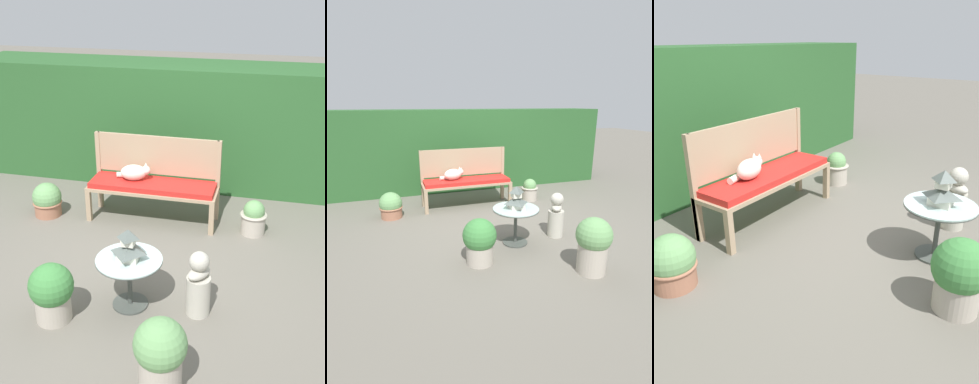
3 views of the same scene
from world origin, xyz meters
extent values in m
plane|color=#666056|center=(0.00, 0.00, 0.00)|extent=(30.00, 30.00, 0.00)
cube|color=#285628|center=(0.00, 2.41, 0.85)|extent=(6.40, 1.02, 1.70)
cube|color=tan|center=(-0.98, 0.77, 0.20)|extent=(0.06, 0.06, 0.40)
cube|color=tan|center=(0.55, 0.77, 0.20)|extent=(0.06, 0.06, 0.40)
cube|color=tan|center=(-0.98, 1.18, 0.20)|extent=(0.06, 0.06, 0.40)
cube|color=tan|center=(0.55, 1.18, 0.20)|extent=(0.06, 0.06, 0.40)
cube|color=tan|center=(-0.21, 0.97, 0.42)|extent=(1.60, 0.47, 0.04)
cube|color=red|center=(-0.21, 0.97, 0.48)|extent=(1.53, 0.44, 0.06)
cube|color=tan|center=(-0.99, 1.19, 0.52)|extent=(0.06, 0.06, 1.03)
cube|color=tan|center=(0.56, 1.19, 0.52)|extent=(0.06, 0.06, 1.03)
cube|color=tan|center=(-0.21, 1.19, 0.78)|extent=(1.53, 0.04, 0.49)
ellipsoid|color=silver|center=(-0.46, 1.00, 0.61)|extent=(0.35, 0.26, 0.20)
sphere|color=silver|center=(-0.31, 1.03, 0.64)|extent=(0.11, 0.11, 0.11)
cone|color=silver|center=(-0.32, 1.06, 0.70)|extent=(0.04, 0.04, 0.05)
cone|color=silver|center=(-0.31, 1.00, 0.70)|extent=(0.04, 0.04, 0.05)
cylinder|color=silver|center=(-0.61, 1.05, 0.54)|extent=(0.19, 0.11, 0.07)
cylinder|color=#424742|center=(0.02, -0.73, 0.01)|extent=(0.34, 0.34, 0.02)
cylinder|color=#424742|center=(0.02, -0.73, 0.24)|extent=(0.04, 0.04, 0.49)
cylinder|color=silver|center=(0.02, -0.73, 0.49)|extent=(0.61, 0.61, 0.01)
torus|color=#424742|center=(0.02, -0.73, 0.48)|extent=(0.61, 0.61, 0.02)
cube|color=silver|center=(0.02, -0.73, 0.54)|extent=(0.18, 0.18, 0.07)
pyramid|color=#56605B|center=(0.02, -0.73, 0.61)|extent=(0.25, 0.25, 0.08)
cube|color=silver|center=(0.02, -0.73, 0.68)|extent=(0.11, 0.11, 0.06)
pyramid|color=#56605B|center=(0.02, -0.73, 0.76)|extent=(0.15, 0.15, 0.09)
cylinder|color=#B7B2A3|center=(0.65, -0.70, 0.19)|extent=(0.22, 0.22, 0.38)
ellipsoid|color=#B7B2A3|center=(0.65, -0.70, 0.43)|extent=(0.25, 0.29, 0.10)
sphere|color=#B7B2A3|center=(0.65, -0.70, 0.55)|extent=(0.18, 0.18, 0.18)
cylinder|color=#ADA393|center=(-0.59, -1.09, 0.14)|extent=(0.32, 0.32, 0.28)
torus|color=#ADA393|center=(-0.59, -1.09, 0.27)|extent=(0.35, 0.35, 0.03)
sphere|color=#3D7F3D|center=(-0.59, -1.09, 0.35)|extent=(0.40, 0.40, 0.40)
cylinder|color=#9E664C|center=(-1.56, 0.78, 0.09)|extent=(0.34, 0.34, 0.19)
torus|color=#9E664C|center=(-1.56, 0.78, 0.17)|extent=(0.37, 0.37, 0.03)
sphere|color=#66995B|center=(-1.56, 0.78, 0.25)|extent=(0.37, 0.37, 0.37)
cylinder|color=#ADA393|center=(1.03, 0.92, 0.13)|extent=(0.29, 0.29, 0.25)
torus|color=#ADA393|center=(1.03, 0.92, 0.24)|extent=(0.32, 0.32, 0.03)
sphere|color=#66995B|center=(1.03, 0.92, 0.30)|extent=(0.25, 0.25, 0.25)
camera|label=1|loc=(1.19, -4.23, 2.84)|focal=45.00mm
camera|label=2|loc=(-1.49, -4.15, 1.83)|focal=28.00mm
camera|label=3|loc=(-2.92, -1.51, 1.80)|focal=35.00mm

